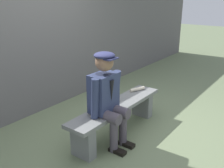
# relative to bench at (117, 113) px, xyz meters

# --- Properties ---
(ground_plane) EXTENTS (30.00, 30.00, 0.00)m
(ground_plane) POSITION_rel_bench_xyz_m (0.00, 0.00, -0.32)
(ground_plane) COLOR #6A7856
(bench) EXTENTS (1.84, 0.38, 0.47)m
(bench) POSITION_rel_bench_xyz_m (0.00, 0.00, 0.00)
(bench) COLOR slate
(bench) RESTS_ON ground
(seated_man) EXTENTS (0.55, 0.56, 1.30)m
(seated_man) POSITION_rel_bench_xyz_m (0.32, 0.06, 0.40)
(seated_man) COLOR navy
(seated_man) RESTS_ON ground
(rolled_magazine) EXTENTS (0.28, 0.16, 0.05)m
(rolled_magazine) POSITION_rel_bench_xyz_m (-0.66, -0.06, 0.17)
(rolled_magazine) COLOR beige
(rolled_magazine) RESTS_ON bench
(stadium_wall) EXTENTS (12.00, 0.24, 2.02)m
(stadium_wall) POSITION_rel_bench_xyz_m (0.00, -1.67, 0.69)
(stadium_wall) COLOR #5F5C5D
(stadium_wall) RESTS_ON ground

